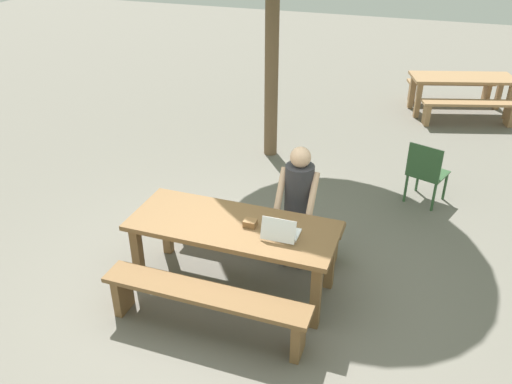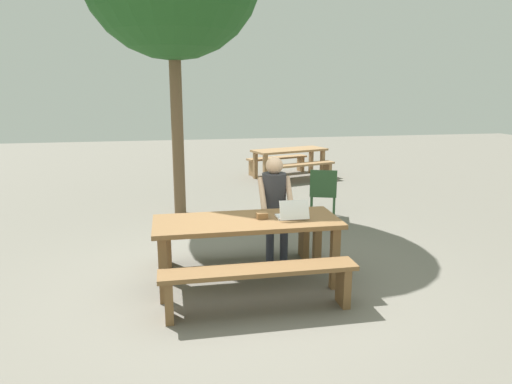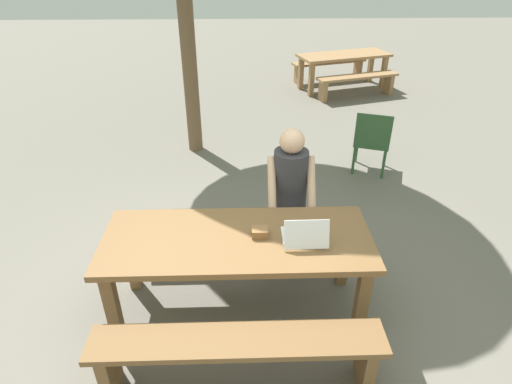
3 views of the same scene
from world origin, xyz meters
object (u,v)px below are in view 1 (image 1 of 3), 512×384
at_px(laptop, 281,231).
at_px(plastic_chair, 426,172).
at_px(small_pouch, 250,223).
at_px(picnic_table_mid, 462,83).
at_px(person_seated, 298,197).
at_px(picnic_table_front, 233,233).

distance_m(laptop, plastic_chair, 2.76).
bearing_deg(laptop, small_pouch, -13.03).
height_order(laptop, picnic_table_mid, laptop).
xyz_separation_m(laptop, picnic_table_mid, (1.60, 6.14, -0.22)).
relative_size(small_pouch, person_seated, 0.09).
bearing_deg(laptop, person_seated, -88.00).
bearing_deg(person_seated, small_pouch, -114.53).
height_order(small_pouch, picnic_table_mid, small_pouch).
bearing_deg(picnic_table_front, small_pouch, 6.13).
bearing_deg(plastic_chair, laptop, 83.30).
relative_size(picnic_table_front, laptop, 6.23).
height_order(laptop, plastic_chair, laptop).
bearing_deg(picnic_table_mid, laptop, -121.62).
height_order(picnic_table_front, person_seated, person_seated).
relative_size(laptop, small_pouch, 2.70).
bearing_deg(person_seated, picnic_table_mid, 73.24).
height_order(laptop, small_pouch, laptop).
bearing_deg(laptop, plastic_chair, -116.72).
bearing_deg(picnic_table_mid, person_seated, -123.78).
relative_size(small_pouch, plastic_chair, 0.14).
bearing_deg(person_seated, laptop, -87.49).
bearing_deg(person_seated, plastic_chair, 54.37).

